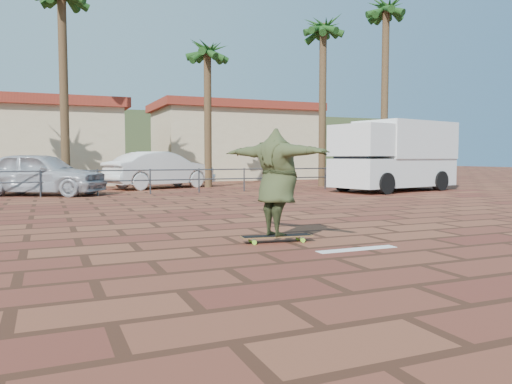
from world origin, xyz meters
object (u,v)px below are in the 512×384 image
at_px(longboard, 277,237).
at_px(skateboarder, 277,182).
at_px(car_silver, 41,174).
at_px(car_white, 161,170).
at_px(campervan, 395,154).

height_order(longboard, skateboarder, skateboarder).
xyz_separation_m(longboard, skateboarder, (0.00, 0.00, 0.93)).
relative_size(skateboarder, car_silver, 0.46).
distance_m(longboard, car_white, 15.83).
distance_m(longboard, car_silver, 13.72).
xyz_separation_m(longboard, car_white, (1.40, 15.75, 0.76)).
distance_m(longboard, campervan, 14.42).
xyz_separation_m(longboard, campervan, (10.36, 9.92, 1.48)).
bearing_deg(campervan, car_silver, 153.82).
bearing_deg(longboard, car_white, 92.85).
distance_m(skateboarder, campervan, 14.35).
relative_size(campervan, car_white, 1.19).
distance_m(car_silver, car_white, 5.78).
height_order(skateboarder, campervan, campervan).
xyz_separation_m(campervan, car_silver, (-14.13, 3.24, -0.74)).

